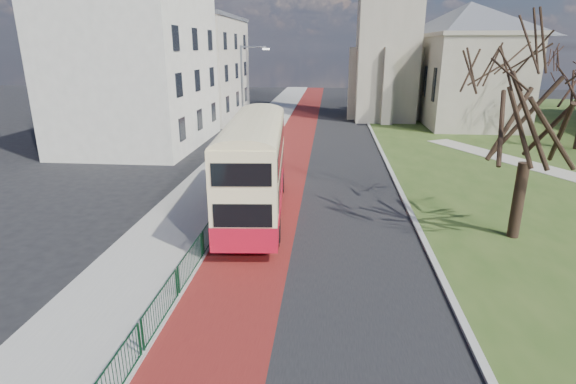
# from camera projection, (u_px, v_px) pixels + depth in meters

# --- Properties ---
(ground) EXTENTS (160.00, 160.00, 0.00)m
(ground) POSITION_uv_depth(u_px,v_px,m) (274.00, 272.00, 16.75)
(ground) COLOR black
(ground) RESTS_ON ground
(road_carriageway) EXTENTS (9.00, 120.00, 0.01)m
(road_carriageway) POSITION_uv_depth(u_px,v_px,m) (324.00, 153.00, 35.56)
(road_carriageway) COLOR black
(road_carriageway) RESTS_ON ground
(bus_lane) EXTENTS (3.40, 120.00, 0.01)m
(bus_lane) POSITION_uv_depth(u_px,v_px,m) (290.00, 152.00, 35.80)
(bus_lane) COLOR #591414
(bus_lane) RESTS_ON ground
(pavement_west) EXTENTS (4.00, 120.00, 0.12)m
(pavement_west) POSITION_uv_depth(u_px,v_px,m) (243.00, 151.00, 36.12)
(pavement_west) COLOR gray
(pavement_west) RESTS_ON ground
(kerb_west) EXTENTS (0.25, 120.00, 0.13)m
(kerb_west) POSITION_uv_depth(u_px,v_px,m) (267.00, 151.00, 35.94)
(kerb_west) COLOR #999993
(kerb_west) RESTS_ON ground
(kerb_east) EXTENTS (0.25, 80.00, 0.13)m
(kerb_east) POSITION_uv_depth(u_px,v_px,m) (380.00, 148.00, 37.03)
(kerb_east) COLOR #999993
(kerb_east) RESTS_ON ground
(pedestrian_railing) EXTENTS (0.07, 24.00, 1.12)m
(pedestrian_railing) POSITION_uv_depth(u_px,v_px,m) (221.00, 217.00, 20.62)
(pedestrian_railing) COLOR #0B341C
(pedestrian_railing) RESTS_ON ground
(street_block_near) EXTENTS (10.30, 14.30, 13.00)m
(street_block_near) POSITION_uv_depth(u_px,v_px,m) (137.00, 66.00, 36.82)
(street_block_near) COLOR beige
(street_block_near) RESTS_ON ground
(street_block_far) EXTENTS (10.30, 16.30, 11.50)m
(street_block_far) POSITION_uv_depth(u_px,v_px,m) (194.00, 67.00, 52.21)
(street_block_far) COLOR #B9B19D
(street_block_far) RESTS_ON ground
(streetlamp) EXTENTS (2.13, 0.18, 8.00)m
(streetlamp) POSITION_uv_depth(u_px,v_px,m) (244.00, 96.00, 32.77)
(streetlamp) COLOR gray
(streetlamp) RESTS_ON pavement_west
(bus) EXTENTS (3.47, 11.33, 4.67)m
(bus) POSITION_uv_depth(u_px,v_px,m) (255.00, 163.00, 21.73)
(bus) COLOR red
(bus) RESTS_ON ground
(winter_tree_near) EXTENTS (7.31, 7.31, 8.62)m
(winter_tree_near) POSITION_uv_depth(u_px,v_px,m) (535.00, 99.00, 17.96)
(winter_tree_near) COLOR black
(winter_tree_near) RESTS_ON grass_green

